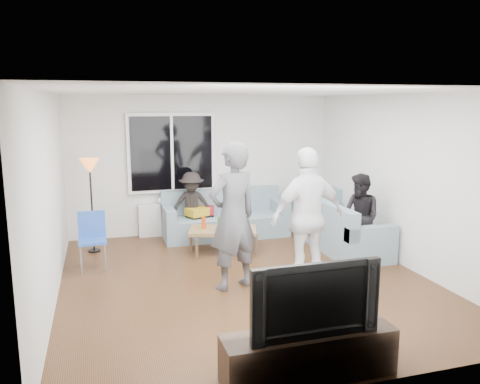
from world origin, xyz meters
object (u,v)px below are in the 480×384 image
object	(u,v)px
television	(310,296)
player_right	(308,217)
sofa_right_section	(342,224)
spectator_right	(360,217)
coffee_table	(223,240)
player_left	(233,216)
spectator_back	(192,206)
sofa_back_section	(225,214)
tv_console	(309,355)
side_chair	(93,242)
floor_lamp	(92,206)

from	to	relation	value
television	player_right	bearing A→B (deg)	66.22
sofa_right_section	spectator_right	xyz separation A→B (m)	(0.00, -0.56, 0.26)
coffee_table	player_left	distance (m)	1.77
sofa_right_section	spectator_back	bearing A→B (deg)	59.84
sofa_right_section	television	size ratio (longest dim) A/B	1.68
player_right	sofa_back_section	bearing A→B (deg)	-87.79
sofa_right_section	player_right	distance (m)	1.88
player_right	spectator_back	bearing A→B (deg)	-75.54
tv_console	television	size ratio (longest dim) A/B	1.35
coffee_table	tv_console	world-z (taller)	tv_console
sofa_right_section	spectator_right	distance (m)	0.62
coffee_table	spectator_back	distance (m)	1.10
sofa_right_section	side_chair	xyz separation A→B (m)	(-4.07, 0.11, 0.01)
sofa_back_section	side_chair	world-z (taller)	side_chair
coffee_table	television	world-z (taller)	television
tv_console	television	distance (m)	0.56
side_chair	floor_lamp	bearing A→B (deg)	89.06
side_chair	television	xyz separation A→B (m)	(1.88, -3.55, 0.35)
sofa_right_section	side_chair	size ratio (longest dim) A/B	2.33
sofa_right_section	television	bearing A→B (deg)	147.55
sofa_right_section	side_chair	world-z (taller)	side_chair
player_left	floor_lamp	bearing A→B (deg)	-68.81
player_right	player_left	bearing A→B (deg)	-15.28
sofa_right_section	sofa_back_section	bearing A→B (deg)	52.19
sofa_right_section	side_chair	bearing A→B (deg)	88.44
coffee_table	spectator_right	size ratio (longest dim) A/B	0.80
spectator_right	tv_console	bearing A→B (deg)	-47.87
player_left	spectator_back	size ratio (longest dim) A/B	1.60
sofa_right_section	floor_lamp	distance (m)	4.21
sofa_right_section	floor_lamp	bearing A→B (deg)	75.79
sofa_back_section	spectator_right	distance (m)	2.56
coffee_table	player_left	world-z (taller)	player_left
coffee_table	floor_lamp	size ratio (longest dim) A/B	0.71
player_left	television	xyz separation A→B (m)	(0.07, -2.27, -0.21)
player_left	coffee_table	bearing A→B (deg)	-117.83
coffee_table	spectator_back	bearing A→B (deg)	109.39
side_chair	tv_console	distance (m)	4.03
player_left	sofa_back_section	bearing A→B (deg)	-120.66
sofa_right_section	tv_console	bearing A→B (deg)	147.55
sofa_right_section	floor_lamp	size ratio (longest dim) A/B	1.28
sofa_back_section	player_left	distance (m)	2.62
floor_lamp	tv_console	distance (m)	4.89
coffee_table	spectator_back	xyz separation A→B (m)	(-0.34, 0.96, 0.42)
spectator_back	sofa_right_section	bearing A→B (deg)	-19.88
player_right	television	size ratio (longest dim) A/B	1.59
player_right	side_chair	bearing A→B (deg)	-34.40
sofa_back_section	tv_console	size ratio (longest dim) A/B	1.44
floor_lamp	side_chair	bearing A→B (deg)	-90.00
television	side_chair	bearing A→B (deg)	117.89
sofa_back_section	floor_lamp	size ratio (longest dim) A/B	1.47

